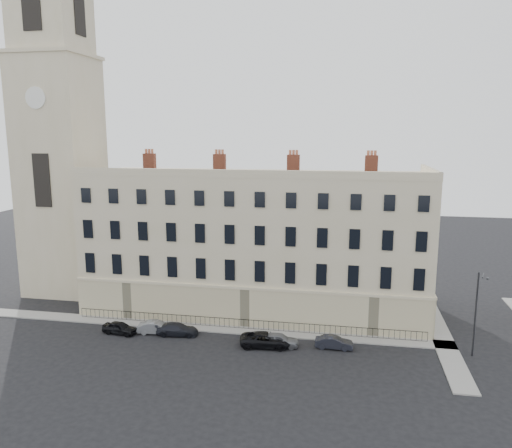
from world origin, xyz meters
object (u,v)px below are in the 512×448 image
object	(u,v)px
car_b	(157,327)
car_e	(279,340)
car_f	(334,342)
car_d	(266,340)
streetlamp	(476,310)
car_c	(177,329)
car_a	(120,328)

from	to	relation	value
car_b	car_e	distance (m)	12.14
car_e	car_f	world-z (taller)	car_e
car_b	car_e	size ratio (longest dim) A/B	1.00
car_b	car_d	world-z (taller)	car_d
car_e	streetlamp	world-z (taller)	streetlamp
car_d	streetlamp	distance (m)	18.56
car_f	streetlamp	distance (m)	12.58
car_c	car_e	distance (m)	10.04
car_b	car_f	world-z (taller)	car_b
car_b	car_c	xyz separation A→B (m)	(2.11, -0.00, -0.02)
car_c	streetlamp	xyz separation A→B (m)	(27.01, 0.28, 3.63)
car_c	car_d	bearing A→B (deg)	-102.91
car_a	car_b	world-z (taller)	car_b
car_a	car_c	world-z (taller)	car_a
car_e	car_f	size ratio (longest dim) A/B	1.08
car_c	streetlamp	bearing A→B (deg)	-95.72
car_d	streetlamp	size ratio (longest dim) A/B	0.62
car_b	car_c	distance (m)	2.11
car_c	streetlamp	size ratio (longest dim) A/B	0.53
car_e	car_c	bearing A→B (deg)	83.11
car_a	car_b	size ratio (longest dim) A/B	0.94
car_a	car_b	bearing A→B (deg)	-71.18
car_d	car_a	bearing A→B (deg)	83.21
car_d	car_b	bearing A→B (deg)	79.14
car_d	car_e	xyz separation A→B (m)	(1.16, 0.25, -0.02)
car_e	car_d	bearing A→B (deg)	99.74
car_c	car_f	distance (m)	14.99
car_d	streetlamp	xyz separation A→B (m)	(18.17, 1.30, 3.56)
car_d	streetlamp	bearing A→B (deg)	-91.42
car_b	streetlamp	world-z (taller)	streetlamp
car_b	car_a	bearing A→B (deg)	95.31
car_a	streetlamp	world-z (taller)	streetlamp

